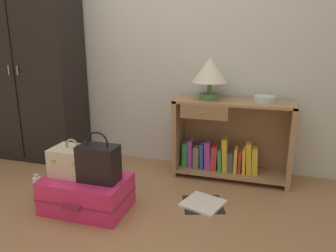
{
  "coord_description": "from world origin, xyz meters",
  "views": [
    {
      "loc": [
        0.97,
        -1.57,
        1.26
      ],
      "look_at": [
        0.23,
        0.84,
        0.55
      ],
      "focal_mm": 34.79,
      "sensor_mm": 36.0,
      "label": 1
    }
  ],
  "objects_px": {
    "bowl": "(264,99)",
    "bottle": "(38,187)",
    "train_case": "(73,161)",
    "handbag": "(99,163)",
    "wardrobe": "(30,68)",
    "suitcase_large": "(87,193)",
    "open_book_on_floor": "(203,204)",
    "table_lamp": "(210,72)",
    "bookshelf": "(229,141)"
  },
  "relations": [
    {
      "from": "handbag",
      "to": "open_book_on_floor",
      "type": "bearing_deg",
      "value": 24.82
    },
    {
      "from": "suitcase_large",
      "to": "open_book_on_floor",
      "type": "height_order",
      "value": "suitcase_large"
    },
    {
      "from": "suitcase_large",
      "to": "bottle",
      "type": "relative_size",
      "value": 3.07
    },
    {
      "from": "table_lamp",
      "to": "open_book_on_floor",
      "type": "xyz_separation_m",
      "value": [
        0.08,
        -0.59,
        -0.94
      ]
    },
    {
      "from": "handbag",
      "to": "bottle",
      "type": "height_order",
      "value": "handbag"
    },
    {
      "from": "wardrobe",
      "to": "train_case",
      "type": "height_order",
      "value": "wardrobe"
    },
    {
      "from": "suitcase_large",
      "to": "handbag",
      "type": "distance_m",
      "value": 0.29
    },
    {
      "from": "wardrobe",
      "to": "open_book_on_floor",
      "type": "bearing_deg",
      "value": -16.05
    },
    {
      "from": "wardrobe",
      "to": "table_lamp",
      "type": "relative_size",
      "value": 5.13
    },
    {
      "from": "wardrobe",
      "to": "suitcase_large",
      "type": "height_order",
      "value": "wardrobe"
    },
    {
      "from": "suitcase_large",
      "to": "bottle",
      "type": "height_order",
      "value": "suitcase_large"
    },
    {
      "from": "wardrobe",
      "to": "train_case",
      "type": "distance_m",
      "value": 1.41
    },
    {
      "from": "train_case",
      "to": "handbag",
      "type": "xyz_separation_m",
      "value": [
        0.24,
        -0.04,
        0.03
      ]
    },
    {
      "from": "suitcase_large",
      "to": "handbag",
      "type": "relative_size",
      "value": 1.68
    },
    {
      "from": "bottle",
      "to": "wardrobe",
      "type": "bearing_deg",
      "value": 127.4
    },
    {
      "from": "train_case",
      "to": "open_book_on_floor",
      "type": "height_order",
      "value": "train_case"
    },
    {
      "from": "handbag",
      "to": "bottle",
      "type": "distance_m",
      "value": 0.66
    },
    {
      "from": "bowl",
      "to": "wardrobe",
      "type": "bearing_deg",
      "value": -178.47
    },
    {
      "from": "table_lamp",
      "to": "bowl",
      "type": "relative_size",
      "value": 2.02
    },
    {
      "from": "table_lamp",
      "to": "bowl",
      "type": "distance_m",
      "value": 0.52
    },
    {
      "from": "handbag",
      "to": "open_book_on_floor",
      "type": "relative_size",
      "value": 0.97
    },
    {
      "from": "wardrobe",
      "to": "bowl",
      "type": "bearing_deg",
      "value": 1.53
    },
    {
      "from": "train_case",
      "to": "open_book_on_floor",
      "type": "bearing_deg",
      "value": 16.78
    },
    {
      "from": "handbag",
      "to": "bookshelf",
      "type": "bearing_deg",
      "value": 48.99
    },
    {
      "from": "bowl",
      "to": "handbag",
      "type": "distance_m",
      "value": 1.47
    },
    {
      "from": "handbag",
      "to": "suitcase_large",
      "type": "bearing_deg",
      "value": 175.11
    },
    {
      "from": "bottle",
      "to": "open_book_on_floor",
      "type": "xyz_separation_m",
      "value": [
        1.28,
        0.28,
        -0.08
      ]
    },
    {
      "from": "suitcase_large",
      "to": "train_case",
      "type": "bearing_deg",
      "value": 165.12
    },
    {
      "from": "wardrobe",
      "to": "bowl",
      "type": "height_order",
      "value": "wardrobe"
    },
    {
      "from": "table_lamp",
      "to": "train_case",
      "type": "height_order",
      "value": "table_lamp"
    },
    {
      "from": "wardrobe",
      "to": "open_book_on_floor",
      "type": "xyz_separation_m",
      "value": [
        1.91,
        -0.55,
        -0.93
      ]
    },
    {
      "from": "wardrobe",
      "to": "table_lamp",
      "type": "distance_m",
      "value": 1.83
    },
    {
      "from": "wardrobe",
      "to": "bowl",
      "type": "distance_m",
      "value": 2.31
    },
    {
      "from": "suitcase_large",
      "to": "bottle",
      "type": "xyz_separation_m",
      "value": [
        -0.47,
        0.04,
        -0.03
      ]
    },
    {
      "from": "table_lamp",
      "to": "suitcase_large",
      "type": "bearing_deg",
      "value": -128.91
    },
    {
      "from": "table_lamp",
      "to": "open_book_on_floor",
      "type": "distance_m",
      "value": 1.12
    },
    {
      "from": "wardrobe",
      "to": "train_case",
      "type": "relative_size",
      "value": 6.21
    },
    {
      "from": "train_case",
      "to": "handbag",
      "type": "distance_m",
      "value": 0.24
    },
    {
      "from": "bookshelf",
      "to": "train_case",
      "type": "xyz_separation_m",
      "value": [
        -1.04,
        -0.88,
        0.03
      ]
    },
    {
      "from": "train_case",
      "to": "bookshelf",
      "type": "bearing_deg",
      "value": 40.37
    },
    {
      "from": "bookshelf",
      "to": "table_lamp",
      "type": "bearing_deg",
      "value": -177.81
    },
    {
      "from": "bowl",
      "to": "bottle",
      "type": "height_order",
      "value": "bowl"
    },
    {
      "from": "train_case",
      "to": "suitcase_large",
      "type": "bearing_deg",
      "value": -14.88
    },
    {
      "from": "table_lamp",
      "to": "train_case",
      "type": "relative_size",
      "value": 1.21
    },
    {
      "from": "wardrobe",
      "to": "suitcase_large",
      "type": "relative_size",
      "value": 3.04
    },
    {
      "from": "bowl",
      "to": "suitcase_large",
      "type": "xyz_separation_m",
      "value": [
        -1.2,
        -0.92,
        -0.61
      ]
    },
    {
      "from": "bowl",
      "to": "open_book_on_floor",
      "type": "relative_size",
      "value": 0.48
    },
    {
      "from": "bowl",
      "to": "train_case",
      "type": "relative_size",
      "value": 0.6
    },
    {
      "from": "wardrobe",
      "to": "suitcase_large",
      "type": "bearing_deg",
      "value": -38.11
    },
    {
      "from": "train_case",
      "to": "bottle",
      "type": "relative_size",
      "value": 1.5
    }
  ]
}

